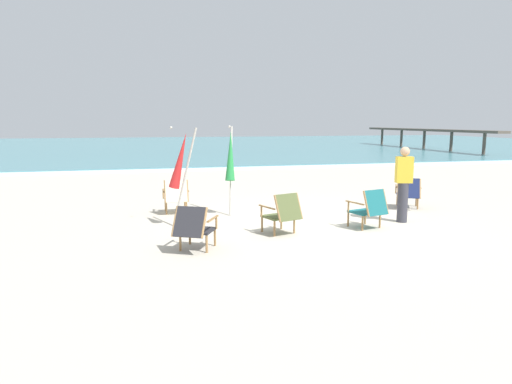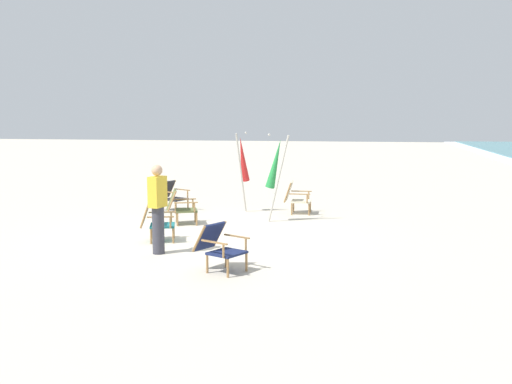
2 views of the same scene
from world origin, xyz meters
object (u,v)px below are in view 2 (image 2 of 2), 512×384
beach_chair_back_right (295,197)px  umbrella_furled_green (275,164)px  beach_chair_far_center (155,220)px  beach_chair_front_left (180,206)px  beach_chair_front_right (219,245)px  person_near_chairs (158,208)px  umbrella_furled_red (243,160)px  beach_chair_back_left (171,195)px

beach_chair_back_right → umbrella_furled_green: (1.24, -0.36, 0.92)m
beach_chair_far_center → umbrella_furled_green: bearing=139.3°
beach_chair_far_center → beach_chair_front_left: bearing=-179.3°
beach_chair_front_right → person_near_chairs: size_ratio=0.58×
beach_chair_far_center → umbrella_furled_green: (-2.45, 2.11, 0.92)m
beach_chair_front_right → beach_chair_far_center: (-1.97, -1.74, 0.01)m
beach_chair_front_left → person_near_chairs: (2.83, 0.42, 0.41)m
beach_chair_front_right → umbrella_furled_red: size_ratio=0.46×
umbrella_furled_green → beach_chair_back_right: bearing=163.8°
beach_chair_back_left → beach_chair_far_center: beach_chair_far_center is taller
beach_chair_back_left → umbrella_furled_red: bearing=91.7°
beach_chair_back_left → beach_chair_back_right: beach_chair_back_right is taller
beach_chair_back_left → beach_chair_far_center: size_ratio=1.15×
person_near_chairs → beach_chair_back_left: bearing=-165.7°
beach_chair_front_right → person_near_chairs: (-0.98, -1.34, 0.42)m
person_near_chairs → umbrella_furled_red: bearing=171.2°
beach_chair_front_right → beach_chair_back_right: size_ratio=1.16×
beach_chair_front_right → beach_chair_far_center: 2.63m
beach_chair_back_left → umbrella_furled_red: size_ratio=0.45×
beach_chair_far_center → beach_chair_back_right: beach_chair_back_right is taller
beach_chair_front_right → beach_chair_front_left: 4.20m
beach_chair_front_right → beach_chair_back_right: 5.72m
beach_chair_back_right → umbrella_furled_red: 1.64m
beach_chair_back_right → umbrella_furled_green: bearing=-16.2°
beach_chair_front_right → umbrella_furled_green: 4.54m
beach_chair_front_left → person_near_chairs: person_near_chairs is taller
beach_chair_front_right → person_near_chairs: person_near_chairs is taller
beach_chair_front_left → person_near_chairs: bearing=8.4°
beach_chair_far_center → umbrella_furled_green: 3.37m
beach_chair_back_left → beach_chair_front_left: (1.78, 0.75, 0.01)m
beach_chair_front_right → umbrella_furled_green: umbrella_furled_green is taller
beach_chair_back_left → beach_chair_back_right: size_ratio=1.14×
beach_chair_front_left → beach_chair_back_left: bearing=-157.1°
beach_chair_far_center → person_near_chairs: bearing=21.9°
beach_chair_far_center → umbrella_furled_green: size_ratio=0.39×
beach_chair_front_right → beach_chair_far_center: size_ratio=1.16×
beach_chair_back_right → beach_chair_front_left: bearing=-53.4°
beach_chair_far_center → umbrella_furled_red: bearing=163.0°
beach_chair_front_right → beach_chair_front_left: bearing=-155.2°
beach_chair_front_left → beach_chair_front_right: bearing=24.8°
beach_chair_back_left → beach_chair_back_right: (-0.07, 3.25, 0.01)m
beach_chair_front_right → beach_chair_front_left: beach_chair_front_left is taller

